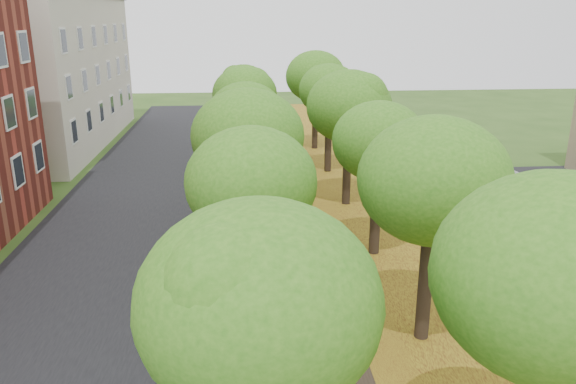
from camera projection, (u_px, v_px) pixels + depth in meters
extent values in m
cube|color=black|center=(125.00, 232.00, 23.93)|extent=(8.00, 70.00, 0.01)
cube|color=black|center=(299.00, 227.00, 24.52)|extent=(3.20, 70.00, 0.01)
cube|color=gold|center=(411.00, 223.00, 24.91)|extent=(7.50, 70.00, 0.01)
ellipsoid|color=#2E6C16|center=(259.00, 306.00, 8.72)|extent=(3.71, 3.71, 3.15)
cylinder|color=black|center=(253.00, 291.00, 15.29)|extent=(0.40, 0.40, 3.34)
ellipsoid|color=#2E6C16|center=(251.00, 191.00, 14.42)|extent=(3.71, 3.71, 3.15)
cylinder|color=black|center=(250.00, 216.00, 20.99)|extent=(0.40, 0.40, 3.34)
ellipsoid|color=#2E6C16|center=(248.00, 141.00, 20.12)|extent=(3.71, 3.71, 3.15)
cylinder|color=black|center=(247.00, 173.00, 26.69)|extent=(0.40, 0.40, 3.34)
ellipsoid|color=#2E6C16|center=(246.00, 113.00, 25.82)|extent=(3.71, 3.71, 3.15)
cylinder|color=black|center=(246.00, 145.00, 32.39)|extent=(0.40, 0.40, 3.34)
ellipsoid|color=#2E6C16|center=(245.00, 95.00, 31.52)|extent=(3.71, 3.71, 3.15)
cylinder|color=black|center=(245.00, 126.00, 38.09)|extent=(0.40, 0.40, 3.34)
ellipsoid|color=#2E6C16|center=(244.00, 83.00, 37.22)|extent=(3.71, 3.71, 3.15)
ellipsoid|color=#2E6C16|center=(555.00, 294.00, 9.10)|extent=(3.71, 3.71, 3.15)
cylinder|color=black|center=(425.00, 284.00, 15.67)|extent=(0.40, 0.40, 3.34)
ellipsoid|color=#2E6C16|center=(433.00, 186.00, 14.80)|extent=(3.71, 3.71, 3.15)
cylinder|color=black|center=(376.00, 212.00, 21.37)|extent=(0.40, 0.40, 3.34)
ellipsoid|color=#2E6C16|center=(379.00, 138.00, 20.50)|extent=(3.71, 3.71, 3.15)
cylinder|color=black|center=(347.00, 171.00, 27.07)|extent=(0.40, 0.40, 3.34)
ellipsoid|color=#2E6C16|center=(349.00, 111.00, 26.20)|extent=(3.71, 3.71, 3.15)
cylinder|color=black|center=(328.00, 144.00, 32.77)|extent=(0.40, 0.40, 3.34)
ellipsoid|color=#2E6C16|center=(329.00, 94.00, 31.90)|extent=(3.71, 3.71, 3.15)
cylinder|color=black|center=(315.00, 124.00, 38.47)|extent=(0.40, 0.40, 3.34)
ellipsoid|color=#2E6C16|center=(316.00, 82.00, 37.60)|extent=(3.71, 3.71, 3.15)
cube|color=beige|center=(29.00, 73.00, 38.77)|extent=(10.00, 20.00, 10.00)
imported|color=maroon|center=(544.00, 205.00, 25.07)|extent=(4.70, 2.75, 1.46)
imported|color=#343439|center=(523.00, 192.00, 26.90)|extent=(5.30, 2.33, 1.52)
imported|color=silver|center=(512.00, 185.00, 28.01)|extent=(5.30, 2.51, 1.46)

